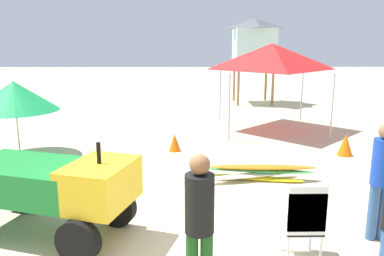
% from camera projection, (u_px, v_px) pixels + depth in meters
% --- Properties ---
extents(utility_cart, '(2.79, 1.93, 1.50)m').
position_uv_depth(utility_cart, '(52.00, 186.00, 5.65)').
color(utility_cart, '#197A2D').
rests_on(utility_cart, ground).
extents(stacked_plastic_chairs, '(0.48, 0.48, 1.11)m').
position_uv_depth(stacked_plastic_chairs, '(304.00, 216.00, 4.96)').
color(stacked_plastic_chairs, silver).
rests_on(stacked_plastic_chairs, ground).
extents(surfboard_pile, '(2.43, 0.74, 0.32)m').
position_uv_depth(surfboard_pile, '(258.00, 172.00, 8.11)').
color(surfboard_pile, yellow).
rests_on(surfboard_pile, ground).
extents(lifeguard_near_left, '(0.32, 0.32, 1.70)m').
position_uv_depth(lifeguard_near_left, '(199.00, 219.00, 4.17)').
color(lifeguard_near_left, '#194C19').
rests_on(lifeguard_near_left, ground).
extents(lifeguard_near_center, '(0.32, 0.32, 1.75)m').
position_uv_depth(lifeguard_near_center, '(382.00, 174.00, 5.49)').
color(lifeguard_near_center, '#33598C').
rests_on(lifeguard_near_center, ground).
extents(popup_canopy, '(3.03, 3.03, 2.79)m').
position_uv_depth(popup_canopy, '(272.00, 56.00, 12.29)').
color(popup_canopy, '#B2B2B7').
rests_on(popup_canopy, ground).
extents(lifeguard_tower, '(1.98, 1.98, 3.88)m').
position_uv_depth(lifeguard_tower, '(254.00, 43.00, 17.77)').
color(lifeguard_tower, olive).
rests_on(lifeguard_tower, ground).
extents(beach_umbrella_left, '(2.11, 2.11, 1.90)m').
position_uv_depth(beach_umbrella_left, '(14.00, 96.00, 9.51)').
color(beach_umbrella_left, beige).
rests_on(beach_umbrella_left, ground).
extents(traffic_cone_near, '(0.33, 0.33, 0.47)m').
position_uv_depth(traffic_cone_near, '(175.00, 142.00, 10.25)').
color(traffic_cone_near, orange).
rests_on(traffic_cone_near, ground).
extents(traffic_cone_far, '(0.39, 0.39, 0.56)m').
position_uv_depth(traffic_cone_far, '(345.00, 145.00, 9.84)').
color(traffic_cone_far, orange).
rests_on(traffic_cone_far, ground).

